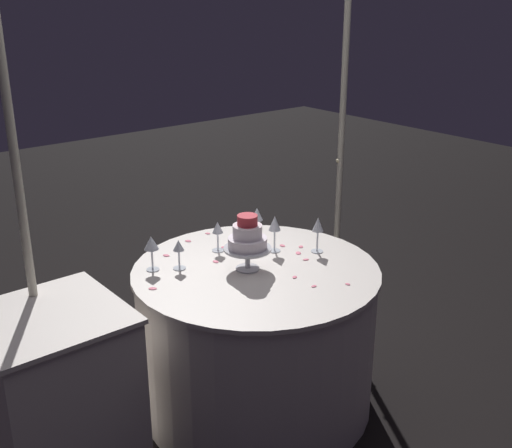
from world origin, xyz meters
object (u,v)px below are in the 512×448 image
main_table (256,337)px  cake_knife (239,238)px  wine_glass_2 (218,230)px  wine_glass_1 (179,248)px  tiered_cake (247,239)px  decorative_arch (208,108)px  wine_glass_4 (151,244)px  wine_glass_0 (318,226)px  side_table (58,393)px  wine_glass_3 (275,225)px  wine_glass_5 (257,215)px

main_table → cake_knife: cake_knife is taller
main_table → wine_glass_2: bearing=92.2°
wine_glass_1 → cake_knife: bearing=15.3°
tiered_cake → wine_glass_1: tiered_cake is taller
decorative_arch → wine_glass_4: bearing=-170.8°
decorative_arch → main_table: size_ratio=1.92×
cake_knife → wine_glass_0: bearing=-63.8°
wine_glass_0 → wine_glass_1: size_ratio=1.26×
wine_glass_1 → wine_glass_4: wine_glass_4 is taller
side_table → tiered_cake: (0.90, -0.14, 0.50)m
main_table → wine_glass_4: wine_glass_4 is taller
wine_glass_4 → decorative_arch: bearing=9.2°
side_table → wine_glass_4: size_ratio=4.44×
decorative_arch → wine_glass_1: decorative_arch is taller
wine_glass_2 → tiered_cake: bearing=-95.2°
wine_glass_3 → wine_glass_5: 0.25m
main_table → wine_glass_0: 0.61m
cake_knife → side_table: bearing=-170.1°
tiered_cake → wine_glass_3: size_ratio=1.44×
main_table → wine_glass_5: bearing=50.0°
wine_glass_2 → cake_knife: bearing=19.1°
main_table → cake_knife: 0.53m
wine_glass_4 → side_table: bearing=-166.2°
wine_glass_4 → tiered_cake: bearing=-38.3°
wine_glass_0 → wine_glass_5: 0.38m
side_table → wine_glass_3: wine_glass_3 is taller
main_table → wine_glass_5: wine_glass_5 is taller
wine_glass_4 → wine_glass_5: wine_glass_4 is taller
main_table → wine_glass_4: 0.68m
wine_glass_2 → decorative_arch: bearing=79.9°
main_table → wine_glass_1: 0.58m
wine_glass_1 → wine_glass_2: size_ratio=0.93×
side_table → wine_glass_4: bearing=13.8°
main_table → wine_glass_4: bearing=142.5°
decorative_arch → wine_glass_4: 0.68m
wine_glass_5 → wine_glass_4: bearing=-176.0°
wine_glass_4 → wine_glass_5: 0.66m
wine_glass_3 → cake_knife: size_ratio=0.72×
wine_glass_3 → wine_glass_5: size_ratio=1.25×
wine_glass_2 → wine_glass_4: wine_glass_4 is taller
wine_glass_4 → cake_knife: wine_glass_4 is taller
wine_glass_1 → wine_glass_2: (0.26, 0.06, 0.01)m
side_table → wine_glass_0: bearing=-8.3°
cake_knife → wine_glass_1: bearing=-164.7°
decorative_arch → main_table: bearing=-90.2°
side_table → tiered_cake: 1.04m
wine_glass_3 → cake_knife: 0.28m
side_table → tiered_cake: tiered_cake is taller
wine_glass_4 → wine_glass_5: bearing=4.0°
tiered_cake → wine_glass_3: tiered_cake is taller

